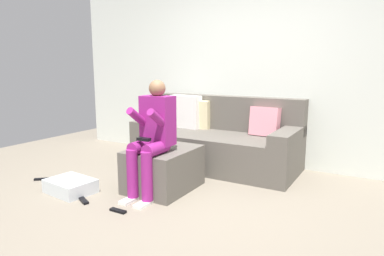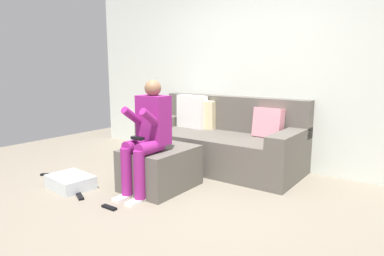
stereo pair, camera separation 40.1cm
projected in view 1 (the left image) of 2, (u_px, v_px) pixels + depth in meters
ground_plane at (176, 209)px, 3.23m from camera, size 7.76×7.76×0.00m
wall_back at (253, 67)px, 4.67m from camera, size 5.97×0.10×2.67m
couch_sectional at (217, 141)px, 4.61m from camera, size 2.15×0.96×0.93m
ottoman at (163, 169)px, 3.73m from camera, size 0.62×0.78×0.46m
person_seated at (152, 133)px, 3.49m from camera, size 0.33×0.60×1.20m
storage_bin at (71, 186)px, 3.65m from camera, size 0.53×0.42×0.14m
remote_near_ottoman at (118, 211)px, 3.16m from camera, size 0.17×0.05×0.02m
remote_by_storage_bin at (84, 201)px, 3.40m from camera, size 0.19×0.13×0.02m
remote_under_side_table at (41, 179)px, 4.06m from camera, size 0.16×0.14×0.02m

